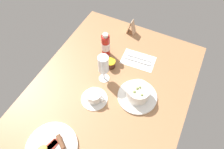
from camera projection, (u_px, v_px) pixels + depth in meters
ground_plane at (109, 91)px, 112.35cm from camera, size 110.00×84.00×3.00cm
porridge_bowl at (138, 93)px, 105.37cm from camera, size 21.22×21.22×9.40cm
cutlery_setting at (138, 60)px, 122.95cm from camera, size 14.01×20.77×0.90cm
coffee_cup at (94, 97)px, 105.75cm from camera, size 14.22×14.22×5.94cm
wine_glass at (103, 65)px, 105.23cm from camera, size 6.15×6.15×18.67cm
jam_jar at (111, 64)px, 118.22cm from camera, size 5.59×5.59×5.13cm
sauce_bottle_red at (106, 45)px, 119.79cm from camera, size 5.08×5.08×16.66cm
breakfast_plate at (51, 147)px, 92.66cm from camera, size 24.10×24.10×3.70cm
menu_card at (131, 27)px, 132.73cm from camera, size 4.68×5.47×9.83cm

